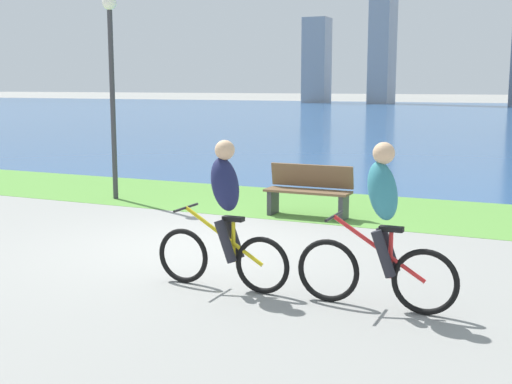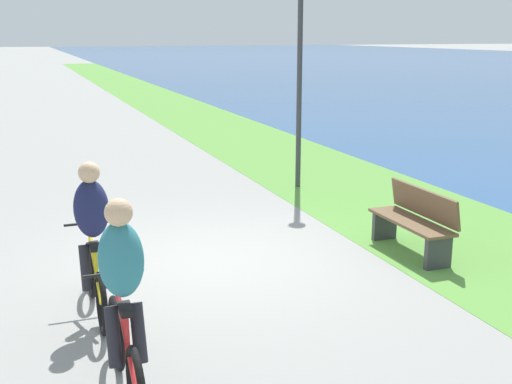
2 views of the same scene
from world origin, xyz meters
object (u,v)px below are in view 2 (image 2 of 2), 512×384
at_px(cyclist_lead, 93,241).
at_px(lamppost_tall, 300,53).
at_px(bench_near_path, 414,221).
at_px(cyclist_trailing, 123,304).

xyz_separation_m(cyclist_lead, lamppost_tall, (-4.72, 4.44, 1.76)).
distance_m(cyclist_lead, bench_near_path, 4.38).
bearing_deg(cyclist_lead, cyclist_trailing, 1.21).
distance_m(bench_near_path, lamppost_tall, 4.68).
relative_size(bench_near_path, lamppost_tall, 0.38).
bearing_deg(lamppost_tall, bench_near_path, -1.52).
bearing_deg(bench_near_path, cyclist_trailing, -61.74).
height_order(cyclist_trailing, lamppost_tall, lamppost_tall).
height_order(cyclist_lead, bench_near_path, cyclist_lead).
bearing_deg(lamppost_tall, cyclist_lead, -43.26).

